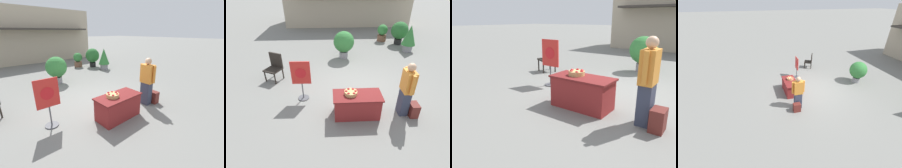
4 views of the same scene
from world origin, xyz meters
TOP-DOWN VIEW (x-y plane):
  - ground_plane at (0.00, 0.00)m, footprint 120.00×120.00m
  - storefront_building at (0.58, 10.72)m, footprint 9.78×4.68m
  - display_table at (-0.23, -1.34)m, footprint 1.37×0.67m
  - apple_basket at (-0.41, -1.30)m, footprint 0.36×0.36m
  - person_visitor at (1.14, -1.34)m, footprint 0.26×0.61m
  - backpack at (1.42, -1.47)m, footprint 0.24×0.34m
  - poster_board at (-1.89, -0.46)m, footprint 0.61×0.36m
  - potted_plant_far_right at (3.26, 3.63)m, footprint 0.72×0.72m
  - potted_plant_near_right at (2.34, 5.47)m, footprint 0.63×0.63m
  - potted_plant_near_left at (3.14, 4.79)m, footprint 0.98×0.98m
  - potted_plant_far_left at (-0.27, 2.92)m, footprint 1.00×1.00m

SIDE VIEW (x-z plane):
  - ground_plane at x=0.00m, z-range 0.00..0.00m
  - backpack at x=1.42m, z-range 0.00..0.42m
  - display_table at x=-0.23m, z-range 0.00..0.71m
  - potted_plant_near_right at x=2.34m, z-range 0.03..1.03m
  - poster_board at x=-1.89m, z-range 0.07..1.42m
  - apple_basket at x=-0.41m, z-range 0.70..0.83m
  - potted_plant_far_right at x=3.26m, z-range 0.08..1.47m
  - potted_plant_near_left at x=3.14m, z-range 0.12..1.43m
  - potted_plant_far_left at x=-0.27m, z-range 0.12..1.44m
  - person_visitor at x=1.14m, z-range 0.01..1.65m
  - storefront_building at x=0.58m, z-range 0.00..4.20m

